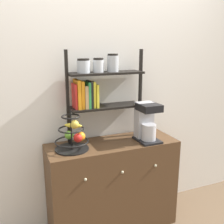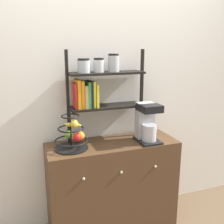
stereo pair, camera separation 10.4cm
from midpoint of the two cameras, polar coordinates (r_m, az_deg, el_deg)
The scene contains 5 objects.
wall_back at distance 2.41m, azimuth -3.44°, elevation 5.83°, with size 7.00×0.05×2.60m, color silver.
sideboard at distance 2.48m, azimuth -1.15°, elevation -15.70°, with size 1.14×0.43×0.83m.
coffee_maker at distance 2.33m, azimuth 6.21°, elevation -2.11°, with size 0.18×0.24×0.34m.
fruit_stand at distance 2.16m, azimuth -9.84°, elevation -5.19°, with size 0.28×0.28×0.34m.
shelf_hutch at distance 2.25m, azimuth -4.78°, elevation 5.69°, with size 0.70×0.20×0.79m.
Camera 1 is at (-0.83, -1.78, 1.65)m, focal length 42.00 mm.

